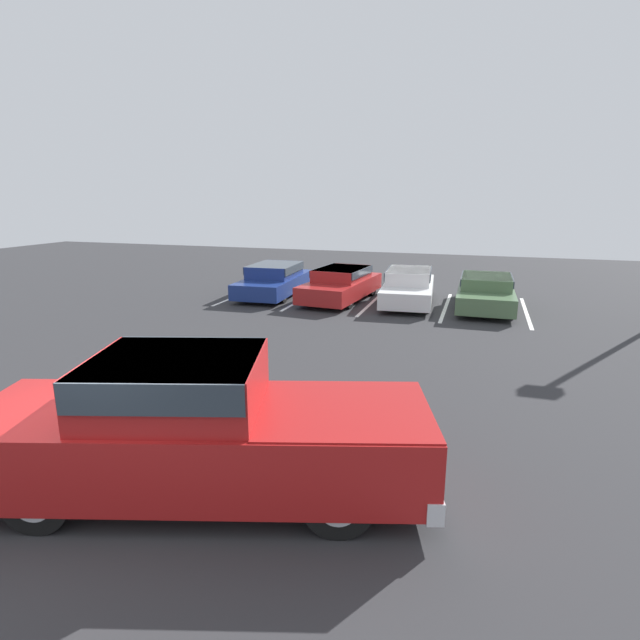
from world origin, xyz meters
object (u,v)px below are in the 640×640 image
parked_sedan_a (274,279)px  parked_sedan_c (409,285)px  parked_sedan_d (486,291)px  wheel_stop_curb (407,288)px  parked_sedan_b (341,283)px  traffic_cone (125,367)px  pickup_truck (203,428)px

parked_sedan_a → parked_sedan_c: 5.26m
parked_sedan_c → parked_sedan_d: size_ratio=1.04×
wheel_stop_curb → parked_sedan_b: bearing=-126.1°
traffic_cone → wheel_stop_curb: bearing=71.6°
parked_sedan_c → parked_sedan_b: bearing=-90.4°
pickup_truck → parked_sedan_b: bearing=81.0°
parked_sedan_c → wheel_stop_curb: size_ratio=2.40×
pickup_truck → parked_sedan_b: size_ratio=1.32×
parked_sedan_b → wheel_stop_curb: (2.06, 2.82, -0.58)m
parked_sedan_a → traffic_cone: (0.69, -9.72, -0.35)m
parked_sedan_a → parked_sedan_c: size_ratio=1.00×
parked_sedan_d → parked_sedan_a: bearing=-90.1°
traffic_cone → wheel_stop_curb: traffic_cone is taller
pickup_truck → parked_sedan_c: size_ratio=1.34×
parked_sedan_c → wheel_stop_curb: (-0.44, 2.64, -0.59)m
pickup_truck → parked_sedan_c: pickup_truck is taller
parked_sedan_d → traffic_cone: (-7.25, -9.77, -0.32)m
wheel_stop_curb → parked_sedan_d: bearing=-40.7°
parked_sedan_a → parked_sedan_b: bearing=85.2°
pickup_truck → parked_sedan_a: bearing=92.6°
parked_sedan_d → traffic_cone: bearing=-37.1°
parked_sedan_c → traffic_cone: (-4.57, -9.81, -0.36)m
pickup_truck → parked_sedan_a: (-4.48, 12.82, -0.27)m
pickup_truck → parked_sedan_b: pickup_truck is taller
parked_sedan_c → wheel_stop_curb: 2.74m
parked_sedan_a → parked_sedan_b: parked_sedan_a is taller
traffic_cone → parked_sedan_b: bearing=77.8°
parked_sedan_a → wheel_stop_curb: 5.57m
parked_sedan_a → parked_sedan_b: (2.77, -0.09, -0.01)m
pickup_truck → wheel_stop_curb: 15.58m
pickup_truck → parked_sedan_c: (0.78, 12.91, -0.26)m
parked_sedan_d → parked_sedan_b: bearing=-88.9°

